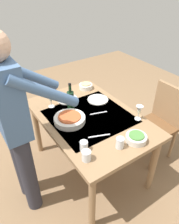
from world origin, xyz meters
TOP-DOWN VIEW (x-y plane):
  - ground_plane at (0.00, 0.00)m, footprint 6.00×6.00m
  - dining_table at (0.00, 0.00)m, footprint 1.32×0.88m
  - chair_near at (-0.26, -0.82)m, footprint 0.40×0.40m
  - person_server at (0.01, 0.70)m, footprint 0.42×0.61m
  - wine_bottle at (0.21, 0.09)m, footprint 0.07×0.07m
  - wine_glass_left at (0.37, 0.24)m, footprint 0.07×0.07m
  - wine_glass_right at (-0.30, -0.37)m, footprint 0.07×0.07m
  - water_cup_near_left at (-0.36, 0.30)m, footprint 0.07×0.07m
  - water_cup_near_right at (-0.50, 0.04)m, footprint 0.07×0.07m
  - water_cup_far_left at (-0.46, 0.34)m, footprint 0.07×0.07m
  - serving_bowl_pasta at (0.03, 0.21)m, footprint 0.30×0.30m
  - side_bowl_salad at (-0.52, -0.13)m, footprint 0.18×0.18m
  - side_bowl_bread at (0.50, -0.28)m, footprint 0.16×0.16m
  - dinner_plate_near at (0.40, 0.03)m, footprint 0.23×0.23m
  - dinner_plate_far at (0.20, -0.25)m, footprint 0.23×0.23m
  - table_knife at (-0.30, 0.10)m, footprint 0.09×0.19m
  - table_fork at (-0.01, -0.10)m, footprint 0.07×0.18m

SIDE VIEW (x-z plane):
  - ground_plane at x=0.00m, z-range 0.00..0.00m
  - chair_near at x=-0.26m, z-range 0.07..0.98m
  - dining_table at x=0.00m, z-range 0.29..1.04m
  - table_knife at x=-0.30m, z-range 0.75..0.75m
  - table_fork at x=-0.01m, z-range 0.75..0.75m
  - dinner_plate_near at x=0.40m, z-range 0.75..0.76m
  - dinner_plate_far at x=0.20m, z-range 0.75..0.76m
  - serving_bowl_pasta at x=0.03m, z-range 0.75..0.82m
  - side_bowl_salad at x=-0.52m, z-range 0.75..0.82m
  - side_bowl_bread at x=0.50m, z-range 0.75..0.82m
  - water_cup_near_left at x=-0.36m, z-range 0.75..0.84m
  - water_cup_far_left at x=-0.46m, z-range 0.75..0.84m
  - water_cup_near_right at x=-0.50m, z-range 0.75..0.85m
  - wine_glass_left at x=0.37m, z-range 0.78..0.93m
  - wine_glass_right at x=-0.30m, z-range 0.78..0.93m
  - wine_bottle at x=0.21m, z-range 0.71..1.01m
  - person_server at x=0.01m, z-range 0.12..1.81m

